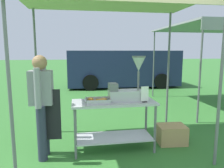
{
  "coord_description": "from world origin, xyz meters",
  "views": [
    {
      "loc": [
        -0.7,
        -2.38,
        1.67
      ],
      "look_at": [
        -0.11,
        1.22,
        1.1
      ],
      "focal_mm": 34.2,
      "sensor_mm": 36.0,
      "label": 1
    }
  ],
  "objects_px": {
    "stall_canopy": "(113,3)",
    "donut_tray": "(98,101)",
    "vendor": "(42,102)",
    "donut_fryer": "(128,86)",
    "menu_sign": "(145,95)",
    "neighbour_tent": "(223,28)",
    "supply_crate": "(171,134)",
    "donut_cart": "(114,115)",
    "van_navy": "(123,68)"
  },
  "relations": [
    {
      "from": "stall_canopy",
      "to": "neighbour_tent",
      "type": "height_order",
      "value": "stall_canopy"
    },
    {
      "from": "donut_cart",
      "to": "donut_tray",
      "type": "distance_m",
      "value": 0.38
    },
    {
      "from": "stall_canopy",
      "to": "donut_cart",
      "type": "distance_m",
      "value": 1.82
    },
    {
      "from": "stall_canopy",
      "to": "van_navy",
      "type": "distance_m",
      "value": 6.81
    },
    {
      "from": "vendor",
      "to": "donut_fryer",
      "type": "bearing_deg",
      "value": 4.19
    },
    {
      "from": "donut_tray",
      "to": "menu_sign",
      "type": "bearing_deg",
      "value": -6.11
    },
    {
      "from": "donut_tray",
      "to": "neighbour_tent",
      "type": "distance_m",
      "value": 4.94
    },
    {
      "from": "donut_cart",
      "to": "menu_sign",
      "type": "height_order",
      "value": "menu_sign"
    },
    {
      "from": "stall_canopy",
      "to": "donut_cart",
      "type": "relative_size",
      "value": 2.16
    },
    {
      "from": "menu_sign",
      "to": "vendor",
      "type": "height_order",
      "value": "vendor"
    },
    {
      "from": "stall_canopy",
      "to": "vendor",
      "type": "height_order",
      "value": "stall_canopy"
    },
    {
      "from": "donut_fryer",
      "to": "neighbour_tent",
      "type": "height_order",
      "value": "neighbour_tent"
    },
    {
      "from": "stall_canopy",
      "to": "donut_tray",
      "type": "relative_size",
      "value": 7.4
    },
    {
      "from": "donut_cart",
      "to": "vendor",
      "type": "relative_size",
      "value": 0.86
    },
    {
      "from": "menu_sign",
      "to": "van_navy",
      "type": "height_order",
      "value": "van_navy"
    },
    {
      "from": "stall_canopy",
      "to": "menu_sign",
      "type": "distance_m",
      "value": 1.56
    },
    {
      "from": "stall_canopy",
      "to": "supply_crate",
      "type": "xyz_separation_m",
      "value": [
        1.08,
        -0.02,
        -2.26
      ]
    },
    {
      "from": "donut_cart",
      "to": "van_navy",
      "type": "height_order",
      "value": "van_navy"
    },
    {
      "from": "menu_sign",
      "to": "neighbour_tent",
      "type": "height_order",
      "value": "neighbour_tent"
    },
    {
      "from": "vendor",
      "to": "stall_canopy",
      "type": "bearing_deg",
      "value": 9.16
    },
    {
      "from": "donut_tray",
      "to": "supply_crate",
      "type": "relative_size",
      "value": 0.77
    },
    {
      "from": "vendor",
      "to": "neighbour_tent",
      "type": "relative_size",
      "value": 0.49
    },
    {
      "from": "donut_cart",
      "to": "neighbour_tent",
      "type": "distance_m",
      "value": 4.79
    },
    {
      "from": "neighbour_tent",
      "to": "donut_fryer",
      "type": "bearing_deg",
      "value": -144.71
    },
    {
      "from": "donut_cart",
      "to": "neighbour_tent",
      "type": "relative_size",
      "value": 0.42
    },
    {
      "from": "stall_canopy",
      "to": "menu_sign",
      "type": "height_order",
      "value": "stall_canopy"
    },
    {
      "from": "menu_sign",
      "to": "van_navy",
      "type": "xyz_separation_m",
      "value": [
        1.08,
        6.68,
        -0.08
      ]
    },
    {
      "from": "menu_sign",
      "to": "supply_crate",
      "type": "height_order",
      "value": "menu_sign"
    },
    {
      "from": "donut_tray",
      "to": "menu_sign",
      "type": "distance_m",
      "value": 0.75
    },
    {
      "from": "stall_canopy",
      "to": "vendor",
      "type": "bearing_deg",
      "value": -170.84
    },
    {
      "from": "donut_cart",
      "to": "menu_sign",
      "type": "relative_size",
      "value": 5.32
    },
    {
      "from": "neighbour_tent",
      "to": "stall_canopy",
      "type": "bearing_deg",
      "value": -147.38
    },
    {
      "from": "donut_cart",
      "to": "supply_crate",
      "type": "bearing_deg",
      "value": 4.22
    },
    {
      "from": "donut_tray",
      "to": "supply_crate",
      "type": "height_order",
      "value": "donut_tray"
    },
    {
      "from": "stall_canopy",
      "to": "donut_tray",
      "type": "xyz_separation_m",
      "value": [
        -0.26,
        -0.16,
        -1.55
      ]
    },
    {
      "from": "donut_fryer",
      "to": "menu_sign",
      "type": "xyz_separation_m",
      "value": [
        0.24,
        -0.16,
        -0.13
      ]
    },
    {
      "from": "neighbour_tent",
      "to": "van_navy",
      "type": "bearing_deg",
      "value": 117.92
    },
    {
      "from": "donut_cart",
      "to": "van_navy",
      "type": "distance_m",
      "value": 6.73
    },
    {
      "from": "donut_cart",
      "to": "donut_fryer",
      "type": "xyz_separation_m",
      "value": [
        0.24,
        0.02,
        0.48
      ]
    },
    {
      "from": "donut_tray",
      "to": "menu_sign",
      "type": "xyz_separation_m",
      "value": [
        0.75,
        -0.08,
        0.08
      ]
    },
    {
      "from": "van_navy",
      "to": "neighbour_tent",
      "type": "distance_m",
      "value": 4.82
    },
    {
      "from": "menu_sign",
      "to": "supply_crate",
      "type": "distance_m",
      "value": 1.01
    },
    {
      "from": "donut_cart",
      "to": "stall_canopy",
      "type": "bearing_deg",
      "value": 90.0
    },
    {
      "from": "donut_tray",
      "to": "neighbour_tent",
      "type": "xyz_separation_m",
      "value": [
        3.98,
        2.54,
        1.46
      ]
    },
    {
      "from": "donut_cart",
      "to": "supply_crate",
      "type": "distance_m",
      "value": 1.17
    },
    {
      "from": "donut_tray",
      "to": "donut_fryer",
      "type": "xyz_separation_m",
      "value": [
        0.5,
        0.08,
        0.22
      ]
    },
    {
      "from": "supply_crate",
      "to": "vendor",
      "type": "bearing_deg",
      "value": -175.79
    },
    {
      "from": "supply_crate",
      "to": "van_navy",
      "type": "xyz_separation_m",
      "value": [
        0.49,
        6.47,
        0.71
      ]
    },
    {
      "from": "donut_tray",
      "to": "vendor",
      "type": "height_order",
      "value": "vendor"
    },
    {
      "from": "menu_sign",
      "to": "neighbour_tent",
      "type": "xyz_separation_m",
      "value": [
        3.24,
        2.62,
        1.38
      ]
    }
  ]
}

